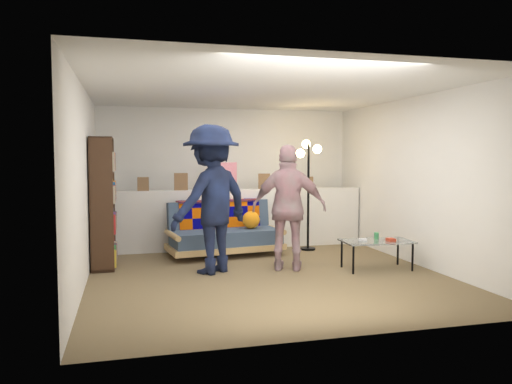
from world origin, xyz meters
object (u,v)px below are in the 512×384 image
futon_sofa (225,233)px  person_left (211,199)px  bookshelf (103,207)px  coffee_table (377,242)px  floor_lamp (308,172)px  person_right (289,208)px

futon_sofa → person_left: (-0.40, -1.14, 0.63)m
bookshelf → coffee_table: size_ratio=1.86×
floor_lamp → bookshelf: bearing=-171.7°
floor_lamp → person_right: bearing=-119.8°
bookshelf → floor_lamp: 3.30m
floor_lamp → person_left: bearing=-145.7°
futon_sofa → person_left: bearing=-109.5°
futon_sofa → bookshelf: bearing=-168.6°
futon_sofa → coffee_table: (1.83, -1.52, 0.02)m
bookshelf → person_left: (1.41, -0.77, 0.14)m
person_left → futon_sofa: bearing=-144.0°
coffee_table → person_left: bearing=170.3°
person_left → person_right: size_ratio=1.15×
coffee_table → person_right: person_right is taller
floor_lamp → person_right: (-0.78, -1.37, -0.44)m
person_left → floor_lamp: bearing=179.8°
bookshelf → coffee_table: bearing=-17.6°
futon_sofa → person_right: (0.64, -1.26, 0.50)m
bookshelf → person_left: person_left is taller
floor_lamp → person_right: size_ratio=1.07×
coffee_table → floor_lamp: bearing=104.0°
bookshelf → person_left: 1.61m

